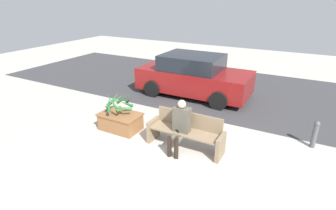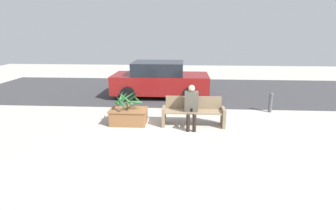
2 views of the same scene
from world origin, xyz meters
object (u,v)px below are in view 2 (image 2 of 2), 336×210
Objects in this scene: planter_box at (129,116)px; potted_plant at (128,99)px; person_seated at (191,105)px; bollard_post at (271,102)px; bench at (193,112)px; parked_car at (160,80)px.

planter_box is 0.54m from potted_plant.
person_seated reaches higher than bollard_post.
bollard_post is at bearing 28.38° from bench.
parked_car is at bearing 108.81° from person_seated.
bench is 0.46× the size of parked_car.
bollard_post is (2.73, 1.48, -0.05)m from bench.
parked_car is (0.65, 3.51, -0.07)m from potted_plant.
person_seated is 3.28m from bollard_post.
potted_plant reaches higher than planter_box.
bench is at bearing 68.87° from person_seated.
person_seated is at bearing -111.13° from bench.
parked_car is at bearing 79.46° from potted_plant.
planter_box is 1.33× the size of potted_plant.
bench is 1.98m from planter_box.
bench reaches higher than bollard_post.
bench is at bearing 0.60° from potted_plant.
bench is 1.48× the size of person_seated.
planter_box is at bearing -3.59° from potted_plant.
bollard_post is (4.71, 1.50, -0.42)m from potted_plant.
planter_box is at bearing -179.37° from bench.
potted_plant is (-1.98, -0.02, 0.37)m from bench.
planter_box is at bearing 174.99° from person_seated.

